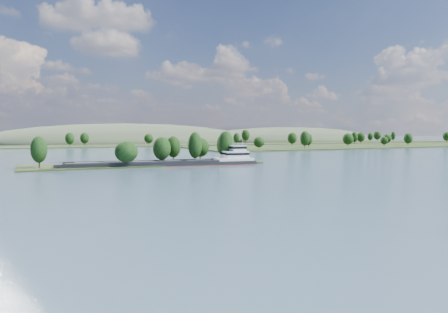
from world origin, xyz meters
name	(u,v)px	position (x,y,z in m)	size (l,w,h in m)	color
ground	(193,179)	(0.00, 120.00, 0.00)	(1800.00, 1800.00, 0.00)	#314555
tree_island	(161,154)	(7.14, 179.10, 4.33)	(100.00, 31.93, 15.10)	#212F15
right_bank	(365,145)	(231.11, 299.79, 0.92)	(320.00, 90.00, 14.88)	#212F15
back_shoreline	(92,146)	(7.62, 399.82, 0.68)	(900.00, 60.00, 16.31)	#212F15
hill_east	(288,141)	(260.00, 470.00, 0.00)	(260.00, 140.00, 36.00)	#3A4730
hill_west	(127,142)	(60.00, 500.00, 0.00)	(320.00, 160.00, 44.00)	#3A4730
cargo_barge	(175,162)	(10.29, 169.54, 1.40)	(82.83, 17.57, 11.13)	black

